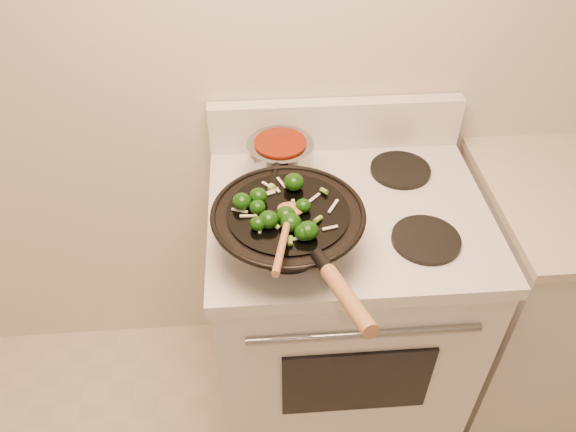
{
  "coord_description": "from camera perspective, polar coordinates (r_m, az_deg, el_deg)",
  "views": [
    {
      "loc": [
        -0.46,
        0.0,
        1.95
      ],
      "look_at": [
        -0.39,
        1.03,
        1.02
      ],
      "focal_mm": 35.0,
      "sensor_mm": 36.0,
      "label": 1
    }
  ],
  "objects": [
    {
      "name": "counter_unit",
      "position": [
        2.19,
        26.56,
        -6.87
      ],
      "size": [
        0.75,
        0.62,
        0.91
      ],
      "color": "silver",
      "rests_on": "ground"
    },
    {
      "name": "stirfry",
      "position": [
        1.33,
        -0.75,
        0.48
      ],
      "size": [
        0.26,
        0.25,
        0.04
      ],
      "color": "#0E3307",
      "rests_on": "wok"
    },
    {
      "name": "wok",
      "position": [
        1.39,
        0.08,
        -1.21
      ],
      "size": [
        0.38,
        0.62,
        0.21
      ],
      "color": "black",
      "rests_on": "stove"
    },
    {
      "name": "stove",
      "position": [
        1.9,
        5.16,
        -9.32
      ],
      "size": [
        0.78,
        0.67,
        1.08
      ],
      "color": "white",
      "rests_on": "ground"
    },
    {
      "name": "saucepan",
      "position": [
        1.63,
        -0.78,
        5.86
      ],
      "size": [
        0.19,
        0.31,
        0.11
      ],
      "color": "gray",
      "rests_on": "stove"
    },
    {
      "name": "wooden_spoon",
      "position": [
        1.28,
        -0.13,
        -0.96
      ],
      "size": [
        0.1,
        0.3,
        0.08
      ],
      "color": "#9D643D",
      "rests_on": "wok"
    }
  ]
}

